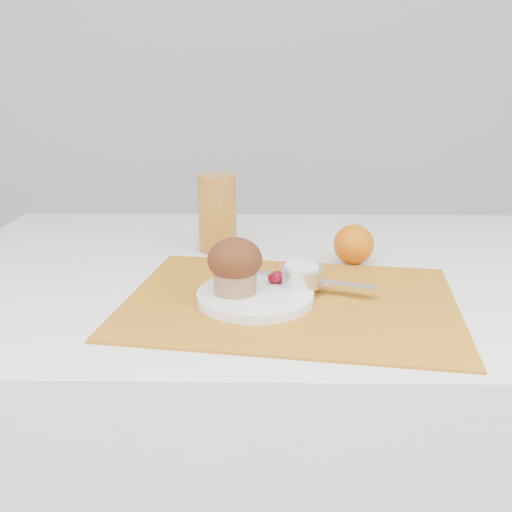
{
  "coord_description": "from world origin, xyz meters",
  "views": [
    {
      "loc": [
        -0.01,
        -0.92,
        1.09
      ],
      "look_at": [
        -0.02,
        -0.04,
        0.8
      ],
      "focal_mm": 40.0,
      "sensor_mm": 36.0,
      "label": 1
    }
  ],
  "objects_px": {
    "muffin": "(235,265)",
    "juice_glass": "(217,213)",
    "table": "(266,444)",
    "orange": "(354,244)",
    "plate": "(255,296)"
  },
  "relations": [
    {
      "from": "orange",
      "to": "juice_glass",
      "type": "distance_m",
      "value": 0.27
    },
    {
      "from": "table",
      "to": "juice_glass",
      "type": "bearing_deg",
      "value": 133.22
    },
    {
      "from": "orange",
      "to": "muffin",
      "type": "bearing_deg",
      "value": -137.2
    },
    {
      "from": "muffin",
      "to": "juice_glass",
      "type": "bearing_deg",
      "value": 99.98
    },
    {
      "from": "table",
      "to": "orange",
      "type": "distance_m",
      "value": 0.44
    },
    {
      "from": "table",
      "to": "juice_glass",
      "type": "height_order",
      "value": "juice_glass"
    },
    {
      "from": "plate",
      "to": "orange",
      "type": "height_order",
      "value": "orange"
    },
    {
      "from": "muffin",
      "to": "plate",
      "type": "bearing_deg",
      "value": -0.75
    },
    {
      "from": "juice_glass",
      "to": "muffin",
      "type": "height_order",
      "value": "juice_glass"
    },
    {
      "from": "table",
      "to": "muffin",
      "type": "xyz_separation_m",
      "value": [
        -0.05,
        -0.17,
        0.44
      ]
    },
    {
      "from": "orange",
      "to": "plate",
      "type": "bearing_deg",
      "value": -132.61
    },
    {
      "from": "juice_glass",
      "to": "plate",
      "type": "bearing_deg",
      "value": -73.96
    },
    {
      "from": "plate",
      "to": "juice_glass",
      "type": "height_order",
      "value": "juice_glass"
    },
    {
      "from": "plate",
      "to": "muffin",
      "type": "distance_m",
      "value": 0.06
    },
    {
      "from": "muffin",
      "to": "table",
      "type": "bearing_deg",
      "value": 73.38
    }
  ]
}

